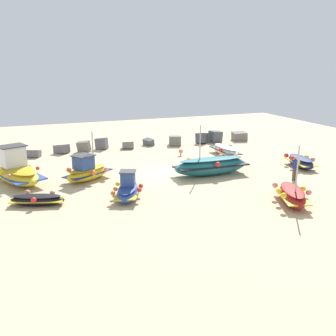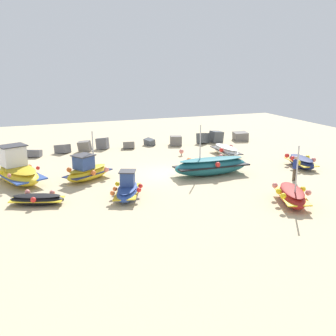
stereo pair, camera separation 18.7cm
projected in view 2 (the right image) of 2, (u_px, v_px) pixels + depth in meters
The scene contains 13 objects.
ground_plane at pixel (165, 174), 28.09m from camera, with size 51.90×51.90×0.00m, color #C6B289.
fishing_boat_0 at pixel (226, 150), 33.43m from camera, with size 1.94×3.62×0.85m.
fishing_boat_1 at pixel (87, 171), 26.48m from camera, with size 3.64×3.05×3.29m.
fishing_boat_2 at pixel (292, 195), 22.12m from camera, with size 2.48×3.67×3.50m.
fishing_boat_3 at pixel (211, 166), 27.65m from camera, with size 5.44×2.40×3.68m.
fishing_boat_4 at pixel (18, 171), 25.94m from camera, with size 3.53×5.03×2.45m.
fishing_boat_5 at pixel (301, 162), 29.65m from camera, with size 2.03×3.33×0.92m.
fishing_boat_6 at pixel (127, 190), 23.09m from camera, with size 2.37×3.35×1.65m.
fishing_boat_7 at pixel (37, 199), 22.05m from camera, with size 3.18×1.94×0.69m.
person_walking at pixel (295, 167), 26.26m from camera, with size 0.32×0.32×1.67m.
breakwater_rocks at pixel (150, 142), 36.60m from camera, with size 23.61×2.65×1.29m.
mooring_buoy_0 at pixel (181, 151), 33.35m from camera, with size 0.38×0.38×0.55m.
mooring_buoy_1 at pixel (19, 164), 29.18m from camera, with size 0.40×0.40×0.59m.
Camera 2 is at (-9.30, -25.33, 7.84)m, focal length 42.23 mm.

